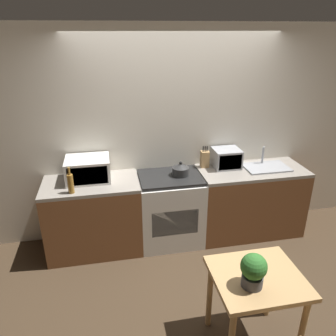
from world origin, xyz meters
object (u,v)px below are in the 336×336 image
object	(u,v)px
stove_range	(170,209)
microwave	(88,169)
kettle	(181,169)
bottle	(71,183)
toaster_oven	(226,158)
dining_table	(256,288)

from	to	relation	value
stove_range	microwave	bearing A→B (deg)	174.66
kettle	bottle	world-z (taller)	bottle
microwave	toaster_oven	distance (m)	1.70
kettle	microwave	xyz separation A→B (m)	(-1.08, 0.08, 0.06)
bottle	dining_table	size ratio (longest dim) A/B	0.40
microwave	kettle	bearing A→B (deg)	-4.36
toaster_oven	dining_table	world-z (taller)	toaster_oven
stove_range	bottle	size ratio (longest dim) A/B	3.06
dining_table	kettle	bearing A→B (deg)	98.42
stove_range	microwave	size ratio (longest dim) A/B	1.81
stove_range	kettle	size ratio (longest dim) A/B	4.47
kettle	toaster_oven	distance (m)	0.64
stove_range	toaster_oven	distance (m)	0.95
bottle	dining_table	world-z (taller)	bottle
microwave	toaster_oven	world-z (taller)	microwave
kettle	microwave	distance (m)	1.08
kettle	dining_table	distance (m)	1.69
stove_range	microwave	distance (m)	1.12
stove_range	microwave	xyz separation A→B (m)	(-0.95, 0.09, 0.58)
microwave	bottle	size ratio (longest dim) A/B	1.69
microwave	dining_table	distance (m)	2.21
stove_range	bottle	world-z (taller)	bottle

